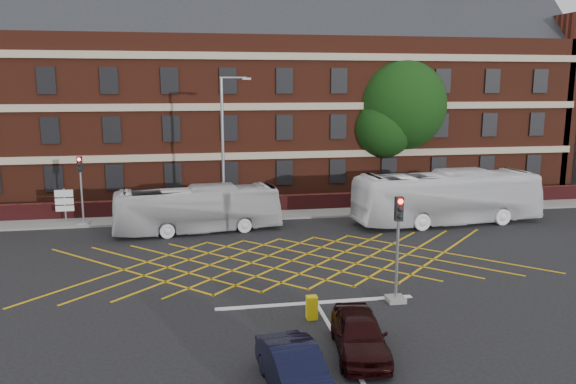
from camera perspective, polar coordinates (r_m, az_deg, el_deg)
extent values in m
plane|color=black|center=(25.97, 1.14, -8.33)|extent=(120.00, 120.00, 0.00)
cube|color=#532215|center=(46.38, -4.07, 7.70)|extent=(50.00, 12.00, 12.00)
cube|color=black|center=(46.44, -4.17, 15.11)|extent=(51.00, 10.61, 10.61)
cube|color=#B7A88C|center=(40.30, -3.19, 8.66)|extent=(50.00, 0.18, 0.50)
cube|color=black|center=(40.40, -3.17, 6.53)|extent=(1.20, 0.14, 1.80)
cylinder|color=#B7A88C|center=(51.77, 17.05, 17.58)|extent=(3.60, 3.60, 6.00)
cube|color=#4B1415|center=(38.21, -2.58, -1.22)|extent=(56.00, 0.50, 1.10)
cube|color=slate|center=(37.35, -2.37, -2.27)|extent=(60.00, 3.00, 0.12)
cube|color=#CC990C|center=(27.83, 0.35, -6.99)|extent=(8.22, 8.22, 0.02)
cube|color=silver|center=(22.76, 2.86, -11.16)|extent=(8.00, 0.30, 0.02)
imported|color=silver|center=(33.31, -9.15, -1.73)|extent=(9.92, 3.40, 2.71)
imported|color=white|center=(36.16, 15.87, -0.53)|extent=(12.06, 3.62, 3.31)
imported|color=black|center=(16.48, 0.77, -17.71)|extent=(1.89, 4.15, 1.32)
imported|color=black|center=(18.71, 7.28, -14.07)|extent=(2.13, 4.16, 1.36)
cylinder|color=black|center=(44.61, 11.01, 3.26)|extent=(0.90, 0.90, 5.58)
sphere|color=black|center=(44.27, 11.21, 8.68)|extent=(7.16, 7.16, 7.16)
sphere|color=black|center=(43.09, 9.64, 6.51)|extent=(4.66, 4.66, 4.66)
sphere|color=black|center=(45.62, 12.56, 7.14)|extent=(4.30, 4.30, 4.30)
cube|color=slate|center=(23.24, 10.87, -10.64)|extent=(0.70, 0.70, 0.20)
cylinder|color=gray|center=(22.69, 11.02, -6.76)|extent=(0.12, 0.12, 3.50)
cube|color=black|center=(22.16, 11.21, -1.70)|extent=(0.30, 0.25, 0.95)
sphere|color=#FF0C05|center=(21.97, 11.37, -0.96)|extent=(0.20, 0.20, 0.20)
cube|color=slate|center=(36.84, -20.03, -3.05)|extent=(0.70, 0.70, 0.20)
cylinder|color=gray|center=(36.49, -20.19, -0.54)|extent=(0.12, 0.12, 3.50)
cube|color=black|center=(36.17, -20.41, 2.65)|extent=(0.30, 0.25, 0.95)
sphere|color=#FF0C05|center=(35.99, -20.48, 3.12)|extent=(0.20, 0.20, 0.20)
cube|color=slate|center=(35.02, -6.48, -3.15)|extent=(1.00, 1.00, 0.20)
cylinder|color=gray|center=(34.23, -6.63, 3.96)|extent=(0.18, 0.18, 8.93)
cylinder|color=gray|center=(34.04, -5.60, 11.47)|extent=(1.60, 0.12, 0.12)
cube|color=gray|center=(34.11, -4.23, 11.41)|extent=(0.50, 0.20, 0.12)
cylinder|color=gray|center=(37.66, -21.71, -1.31)|extent=(0.10, 0.10, 2.20)
cube|color=silver|center=(37.43, -21.82, -0.14)|extent=(1.10, 0.06, 0.45)
cube|color=silver|center=(37.52, -21.77, -0.89)|extent=(1.10, 0.06, 0.40)
cube|color=silver|center=(37.61, -21.72, -1.56)|extent=(1.10, 0.06, 0.35)
cube|color=#DBBC0C|center=(21.18, 2.43, -11.65)|extent=(0.40, 0.36, 0.87)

